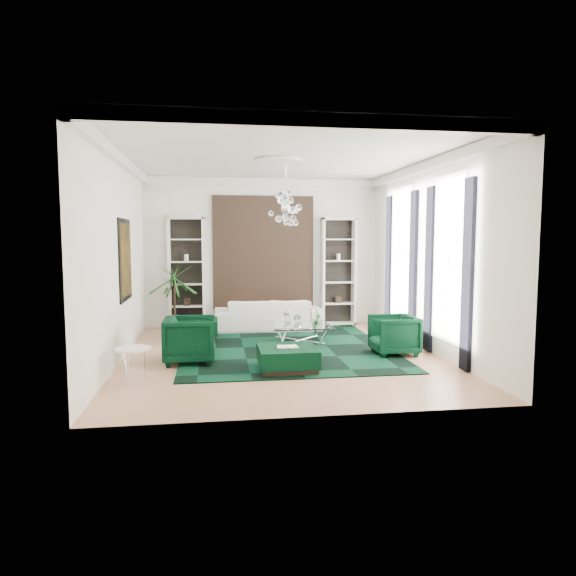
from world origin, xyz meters
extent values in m
cube|color=tan|center=(0.00, 0.00, -0.01)|extent=(6.00, 7.00, 0.02)
cube|color=white|center=(0.00, 0.00, 3.81)|extent=(6.00, 7.00, 0.02)
cube|color=white|center=(0.00, 3.51, 1.90)|extent=(6.00, 0.02, 3.80)
cube|color=white|center=(0.00, -3.51, 1.90)|extent=(6.00, 0.02, 3.80)
cube|color=white|center=(-3.01, 0.00, 1.90)|extent=(0.02, 7.00, 3.80)
cube|color=white|center=(3.01, 0.00, 1.90)|extent=(0.02, 7.00, 3.80)
cylinder|color=white|center=(0.00, 0.30, 3.77)|extent=(0.90, 0.90, 0.05)
cube|color=black|center=(0.00, 3.46, 1.90)|extent=(2.50, 0.06, 2.80)
cube|color=black|center=(-2.97, 0.60, 1.85)|extent=(0.04, 1.30, 1.60)
cube|color=white|center=(2.99, -0.90, 1.90)|extent=(0.03, 1.10, 2.90)
cube|color=black|center=(2.96, -1.68, 1.65)|extent=(0.07, 0.30, 3.25)
cube|color=black|center=(2.96, -0.12, 1.65)|extent=(0.07, 0.30, 3.25)
cube|color=white|center=(2.99, 1.50, 1.90)|extent=(0.03, 1.10, 2.90)
cube|color=black|center=(2.96, 0.72, 1.65)|extent=(0.07, 0.30, 3.25)
cube|color=black|center=(2.96, 2.28, 1.65)|extent=(0.07, 0.30, 3.25)
cube|color=black|center=(0.18, 0.71, 0.01)|extent=(4.20, 5.00, 0.02)
imported|color=silver|center=(0.04, 2.79, 0.38)|extent=(2.61, 1.02, 0.76)
imported|color=black|center=(-1.72, -0.35, 0.42)|extent=(0.93, 0.90, 0.85)
imported|color=black|center=(2.20, -0.25, 0.39)|extent=(0.85, 0.83, 0.77)
cube|color=black|center=(-1.70, 1.97, 0.22)|extent=(1.00, 1.00, 0.44)
cube|color=black|center=(-0.03, -1.13, 0.20)|extent=(0.99, 0.99, 0.40)
cube|color=white|center=(-0.03, -1.13, 0.41)|extent=(0.37, 0.25, 0.03)
cylinder|color=white|center=(-2.55, -1.55, 0.27)|extent=(0.56, 0.56, 0.54)
imported|color=#1F6222|center=(0.86, 0.69, 0.56)|extent=(0.14, 0.11, 0.25)
camera|label=1|loc=(-1.26, -9.75, 2.27)|focal=32.00mm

